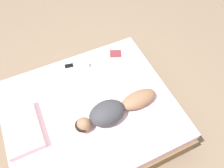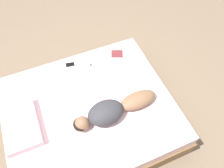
% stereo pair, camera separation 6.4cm
% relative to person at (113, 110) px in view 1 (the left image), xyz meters
% --- Properties ---
extents(ground_plane, '(12.00, 12.00, 0.00)m').
position_rel_person_xyz_m(ground_plane, '(0.22, 0.25, -0.68)').
color(ground_plane, '#7A6651').
extents(bed, '(1.98, 2.32, 0.58)m').
position_rel_person_xyz_m(bed, '(0.22, 0.25, -0.39)').
color(bed, brown).
rests_on(bed, ground_plane).
extents(person, '(0.37, 1.19, 0.23)m').
position_rel_person_xyz_m(person, '(0.00, 0.00, 0.00)').
color(person, brown).
rests_on(person, bed).
extents(open_magazine, '(0.57, 0.44, 0.01)m').
position_rel_person_xyz_m(open_magazine, '(0.84, -0.44, -0.10)').
color(open_magazine, white).
rests_on(open_magazine, bed).
extents(coffee_mug, '(0.11, 0.07, 0.08)m').
position_rel_person_xyz_m(coffee_mug, '(0.91, 0.02, -0.06)').
color(coffee_mug, white).
rests_on(coffee_mug, bed).
extents(cell_phone, '(0.10, 0.14, 0.01)m').
position_rel_person_xyz_m(cell_phone, '(1.03, 0.28, -0.10)').
color(cell_phone, black).
rests_on(cell_phone, bed).
extents(pillow, '(0.68, 0.42, 0.11)m').
position_rel_person_xyz_m(pillow, '(0.27, 1.13, -0.05)').
color(pillow, beige).
rests_on(pillow, bed).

